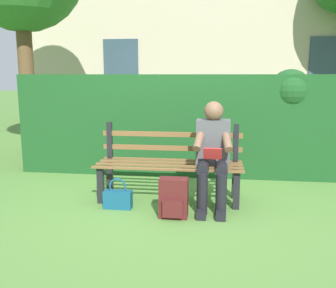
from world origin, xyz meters
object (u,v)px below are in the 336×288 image
object	(u,v)px
backpack	(174,198)
person_seated	(213,152)
handbag	(118,198)
park_bench	(170,164)

from	to	relation	value
backpack	person_seated	bearing A→B (deg)	-132.44
person_seated	backpack	bearing A→B (deg)	47.56
backpack	handbag	distance (m)	0.68
person_seated	backpack	world-z (taller)	person_seated
person_seated	handbag	xyz separation A→B (m)	(1.04, 0.24, -0.51)
park_bench	backpack	xyz separation A→B (m)	(-0.11, 0.60, -0.23)
backpack	handbag	bearing A→B (deg)	-16.16
person_seated	handbag	world-z (taller)	person_seated
person_seated	handbag	bearing A→B (deg)	12.98
backpack	handbag	xyz separation A→B (m)	(0.65, -0.19, -0.09)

